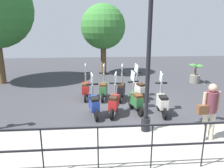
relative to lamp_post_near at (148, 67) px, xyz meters
The scene contains 15 objects.
ground_plane 3.19m from the lamp_post_near, ahead, with size 28.00×28.00×0.00m, color #38383D.
promenade_walkway 2.17m from the lamp_post_near, 158.51° to the left, with size 2.20×20.00×0.15m.
fence_railing 2.18m from the lamp_post_near, behind, with size 0.04×16.03×1.07m.
lamp_post_near is the anchor object (origin of this frame).
pedestrian_with_bag 1.96m from the lamp_post_near, 113.31° to the right, with size 0.35×0.64×1.59m.
tree_distant 8.44m from the lamp_post_near, ahead, with size 2.82×2.82×4.50m.
potted_palm 7.34m from the lamp_post_near, 35.79° to the right, with size 1.06×0.66×1.05m.
scooter_near_0 2.38m from the lamp_post_near, 32.61° to the right, with size 1.23×0.44×1.54m.
scooter_near_1 2.37m from the lamp_post_near, ahead, with size 1.21×0.51×1.54m.
scooter_near_2 2.38m from the lamp_post_near, 27.21° to the left, with size 1.21×0.53×1.54m.
scooter_near_3 2.67m from the lamp_post_near, 45.74° to the left, with size 1.22×0.48×1.54m.
scooter_far_0 3.65m from the lamp_post_near, ahead, with size 1.21×0.53×1.54m.
scooter_far_1 3.59m from the lamp_post_near, ahead, with size 1.22×0.50×1.54m.
scooter_far_2 3.88m from the lamp_post_near, 18.42° to the left, with size 1.23×0.45×1.54m.
scooter_far_3 4.26m from the lamp_post_near, 28.81° to the left, with size 1.23×0.44×1.54m.
Camera 1 is at (-8.25, 1.17, 3.21)m, focal length 35.00 mm.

